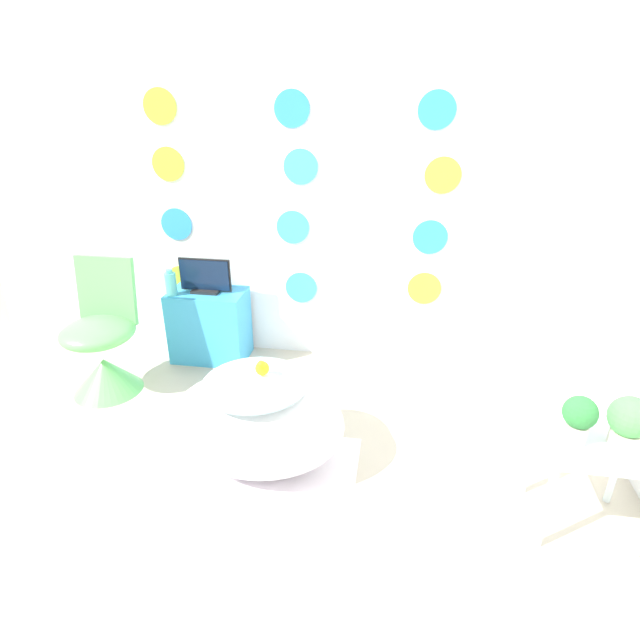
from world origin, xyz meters
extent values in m
plane|color=#BCB29E|center=(0.00, 0.00, 0.00)|extent=(12.00, 12.00, 0.00)
cube|color=white|center=(0.00, 2.03, 1.30)|extent=(4.82, 0.04, 2.60)
cylinder|color=#B2D633|center=(-0.88, 2.00, 0.51)|extent=(0.22, 0.01, 0.22)
cylinder|color=#3DC6D6|center=(0.02, 2.00, 0.51)|extent=(0.22, 0.01, 0.22)
cylinder|color=#B2D633|center=(0.88, 2.00, 0.56)|extent=(0.22, 0.01, 0.22)
cylinder|color=#2D8CE0|center=(-0.87, 2.00, 0.93)|extent=(0.22, 0.01, 0.22)
cylinder|color=#3DC6D6|center=(-0.03, 2.00, 0.95)|extent=(0.22, 0.01, 0.22)
cylinder|color=#2D8CE0|center=(0.88, 2.00, 0.92)|extent=(0.22, 0.01, 0.22)
cylinder|color=#B2D633|center=(-0.87, 2.00, 1.34)|extent=(0.22, 0.01, 0.22)
cylinder|color=#3DC6D6|center=(0.03, 2.00, 1.34)|extent=(0.22, 0.01, 0.22)
cylinder|color=#B2D633|center=(0.93, 2.00, 1.31)|extent=(0.22, 0.01, 0.22)
cylinder|color=#B2D633|center=(-0.88, 2.00, 1.70)|extent=(0.22, 0.01, 0.22)
cylinder|color=#2D8CE0|center=(-0.02, 2.00, 1.69)|extent=(0.22, 0.01, 0.22)
cylinder|color=#2D8CE0|center=(0.85, 2.00, 1.68)|extent=(0.22, 0.01, 0.22)
cube|color=silver|center=(0.01, 0.57, 0.00)|extent=(1.08, 0.91, 0.01)
ellipsoid|color=white|center=(0.03, 0.76, 0.25)|extent=(0.89, 0.64, 0.50)
cylinder|color=#B2DBEA|center=(0.03, 0.76, 0.48)|extent=(0.52, 0.52, 0.01)
sphere|color=yellow|center=(0.06, 0.81, 0.54)|extent=(0.07, 0.07, 0.07)
sphere|color=yellow|center=(0.06, 0.80, 0.56)|extent=(0.04, 0.04, 0.04)
cone|color=orange|center=(0.06, 0.78, 0.56)|extent=(0.02, 0.02, 0.02)
cone|color=#66C166|center=(-1.13, 1.27, 0.12)|extent=(0.43, 0.43, 0.23)
ellipsoid|color=#66C166|center=(-1.13, 1.27, 0.42)|extent=(0.45, 0.45, 0.16)
cube|color=#66C166|center=(-1.13, 1.44, 0.64)|extent=(0.38, 0.10, 0.43)
cube|color=#389ED6|center=(-0.62, 1.81, 0.26)|extent=(0.53, 0.32, 0.51)
cube|color=white|center=(-0.62, 1.66, 0.35)|extent=(0.45, 0.01, 0.14)
cube|color=black|center=(-0.62, 1.81, 0.52)|extent=(0.19, 0.12, 0.02)
cube|color=black|center=(-0.62, 1.82, 0.64)|extent=(0.36, 0.01, 0.23)
cube|color=#0F1E38|center=(-0.62, 1.81, 0.64)|extent=(0.34, 0.01, 0.21)
cylinder|color=#51B2AD|center=(-0.83, 1.72, 0.59)|extent=(0.08, 0.08, 0.16)
cylinder|color=#51B2AD|center=(-0.83, 1.72, 0.68)|extent=(0.04, 0.04, 0.03)
cube|color=silver|center=(1.55, 0.59, 0.44)|extent=(0.44, 0.37, 0.02)
cylinder|color=silver|center=(1.36, 0.43, 0.21)|extent=(0.03, 0.03, 0.43)
cylinder|color=silver|center=(1.36, 0.75, 0.21)|extent=(0.03, 0.03, 0.43)
cylinder|color=silver|center=(1.75, 0.75, 0.21)|extent=(0.03, 0.03, 0.43)
cylinder|color=beige|center=(1.45, 0.57, 0.50)|extent=(0.09, 0.09, 0.09)
sphere|color=#2D7A38|center=(1.45, 0.57, 0.60)|extent=(0.14, 0.14, 0.14)
cylinder|color=beige|center=(1.65, 0.59, 0.48)|extent=(0.12, 0.12, 0.06)
sphere|color=#4C9E4C|center=(1.65, 0.59, 0.59)|extent=(0.17, 0.17, 0.17)
camera|label=1|loc=(0.68, -1.25, 1.78)|focal=28.00mm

